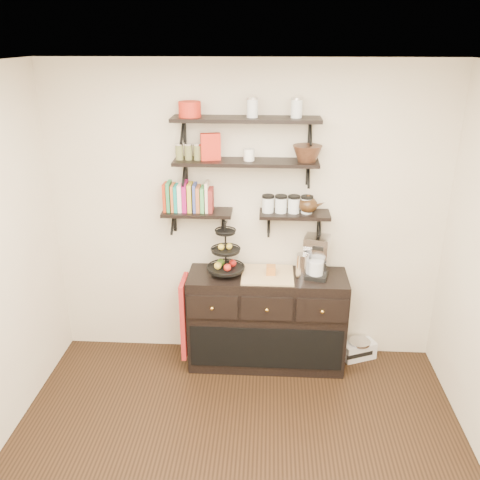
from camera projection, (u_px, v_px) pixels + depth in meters
name	position (u px, v px, depth m)	size (l,w,h in m)	color
ceiling	(230.00, 72.00, 2.39)	(3.50, 3.50, 0.02)	white
back_wall	(246.00, 218.00, 4.51)	(3.50, 0.02, 2.70)	#EEE7CA
shelf_top	(246.00, 120.00, 4.06)	(1.20, 0.27, 0.23)	black
shelf_mid	(246.00, 163.00, 4.19)	(1.20, 0.27, 0.23)	black
shelf_low_left	(197.00, 213.00, 4.40)	(0.60, 0.25, 0.23)	black
shelf_low_right	(295.00, 215.00, 4.35)	(0.60, 0.25, 0.23)	black
cookbooks	(191.00, 198.00, 4.35)	(0.43, 0.15, 0.26)	#A42B10
glass_canisters	(287.00, 205.00, 4.32)	(0.43, 0.10, 0.13)	silver
sideboard	(267.00, 320.00, 4.62)	(1.40, 0.50, 0.92)	black
fruit_stand	(226.00, 257.00, 4.41)	(0.32, 0.32, 0.48)	black
candle	(271.00, 270.00, 4.43)	(0.08, 0.08, 0.08)	#AC6527
coffee_maker	(316.00, 257.00, 4.39)	(0.24, 0.24, 0.38)	black
thermal_carafe	(302.00, 266.00, 4.38)	(0.11, 0.11, 0.22)	silver
apron	(185.00, 316.00, 4.54)	(0.04, 0.31, 0.73)	maroon
radio	(359.00, 349.00, 4.81)	(0.34, 0.27, 0.18)	silver
recipe_box	(211.00, 147.00, 4.16)	(0.16, 0.06, 0.22)	red
walnut_bowl	(307.00, 153.00, 4.13)	(0.24, 0.24, 0.13)	black
ramekins	(249.00, 155.00, 4.16)	(0.09, 0.09, 0.10)	white
teapot	(308.00, 204.00, 4.30)	(0.22, 0.16, 0.16)	black
red_pot	(190.00, 109.00, 4.05)	(0.18, 0.18, 0.12)	red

